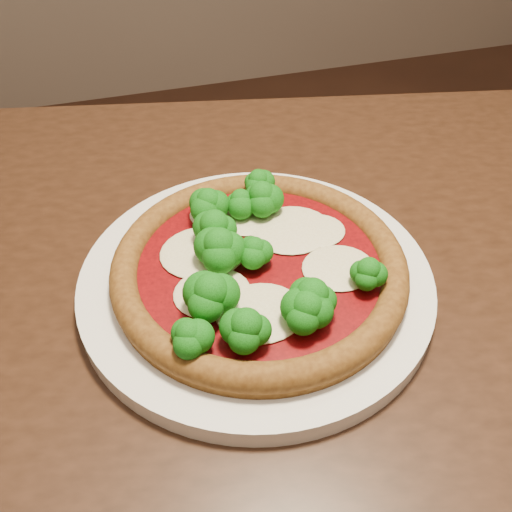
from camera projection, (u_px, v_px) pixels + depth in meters
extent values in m
cube|color=black|center=(333.00, 291.00, 0.55)|extent=(1.40, 0.95, 0.04)
cylinder|color=silver|center=(256.00, 281.00, 0.52)|extent=(0.32, 0.32, 0.02)
cylinder|color=brown|center=(259.00, 271.00, 0.51)|extent=(0.26, 0.26, 0.01)
torus|color=brown|center=(259.00, 265.00, 0.50)|extent=(0.26, 0.26, 0.02)
cylinder|color=#700507|center=(259.00, 265.00, 0.50)|extent=(0.21, 0.21, 0.00)
ellipsoid|color=beige|center=(246.00, 218.00, 0.54)|extent=(0.06, 0.05, 0.00)
ellipsoid|color=beige|center=(317.00, 231.00, 0.53)|extent=(0.05, 0.05, 0.00)
ellipsoid|color=beige|center=(215.00, 214.00, 0.55)|extent=(0.05, 0.05, 0.00)
ellipsoid|color=beige|center=(291.00, 230.00, 0.53)|extent=(0.08, 0.07, 0.01)
ellipsoid|color=beige|center=(338.00, 268.00, 0.50)|extent=(0.06, 0.06, 0.01)
ellipsoid|color=beige|center=(260.00, 312.00, 0.46)|extent=(0.07, 0.07, 0.01)
ellipsoid|color=beige|center=(212.00, 292.00, 0.47)|extent=(0.07, 0.06, 0.01)
ellipsoid|color=beige|center=(203.00, 252.00, 0.51)|extent=(0.08, 0.07, 0.01)
ellipsoid|color=#168214|center=(262.00, 196.00, 0.54)|extent=(0.04, 0.04, 0.04)
ellipsoid|color=#168214|center=(258.00, 181.00, 0.56)|extent=(0.03, 0.03, 0.03)
ellipsoid|color=#168214|center=(219.00, 246.00, 0.48)|extent=(0.05, 0.05, 0.04)
ellipsoid|color=#168214|center=(254.00, 250.00, 0.49)|extent=(0.03, 0.03, 0.03)
ellipsoid|color=#168214|center=(368.00, 271.00, 0.47)|extent=(0.04, 0.04, 0.03)
ellipsoid|color=#168214|center=(189.00, 335.00, 0.42)|extent=(0.04, 0.04, 0.03)
ellipsoid|color=#168214|center=(211.00, 293.00, 0.44)|extent=(0.05, 0.05, 0.04)
ellipsoid|color=#168214|center=(214.00, 227.00, 0.50)|extent=(0.05, 0.05, 0.04)
ellipsoid|color=#168214|center=(312.00, 297.00, 0.44)|extent=(0.05, 0.05, 0.04)
ellipsoid|color=#168214|center=(241.00, 201.00, 0.54)|extent=(0.03, 0.03, 0.03)
ellipsoid|color=#168214|center=(246.00, 327.00, 0.42)|extent=(0.04, 0.04, 0.04)
ellipsoid|color=#168214|center=(307.00, 308.00, 0.43)|extent=(0.04, 0.04, 0.04)
ellipsoid|color=#168214|center=(208.00, 203.00, 0.53)|extent=(0.04, 0.04, 0.03)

